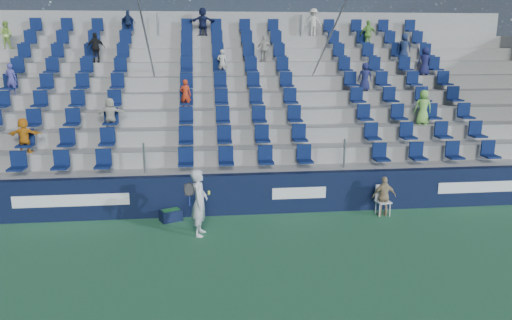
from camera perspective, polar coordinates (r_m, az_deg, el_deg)
The scene contains 7 objects.
ground at distance 11.99m, azimuth 0.54°, elevation -11.06°, with size 70.00×70.00×0.00m, color #317349.
sponsor_wall at distance 14.71m, azimuth -0.92°, elevation -3.88°, with size 24.00×0.32×1.20m.
grandstand at distance 19.34m, azimuth -2.38°, elevation 4.94°, with size 24.00×8.17×6.63m.
tennis_player at distance 13.08m, azimuth -6.49°, elevation -4.85°, with size 0.69×0.71×1.77m.
line_judge_chair at distance 15.13m, azimuth 14.24°, elevation -4.18°, with size 0.44×0.45×0.89m.
line_judge at distance 14.98m, azimuth 14.44°, elevation -4.04°, with size 0.69×0.29×1.18m, color tan.
ball_bin at distance 14.43m, azimuth -9.71°, elevation -6.18°, with size 0.70×0.60×0.33m.
Camera 1 is at (-1.32, -10.84, 4.95)m, focal length 35.00 mm.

